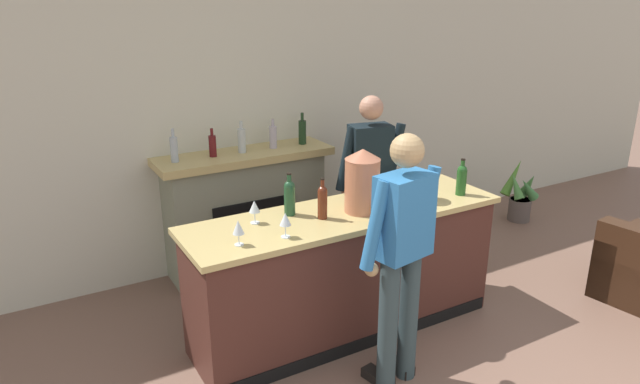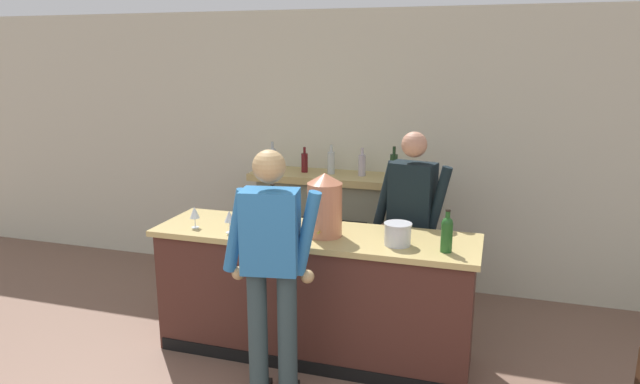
# 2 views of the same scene
# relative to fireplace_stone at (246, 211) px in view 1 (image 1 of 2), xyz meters

# --- Properties ---
(wall_back_panel) EXTENTS (12.00, 0.07, 2.75)m
(wall_back_panel) POSITION_rel_fireplace_stone_xyz_m (0.42, 0.26, 0.78)
(wall_back_panel) COLOR beige
(wall_back_panel) RESTS_ON ground_plane
(bar_counter) EXTENTS (2.48, 0.71, 1.00)m
(bar_counter) POSITION_rel_fireplace_stone_xyz_m (0.24, -1.37, -0.09)
(bar_counter) COLOR #49251E
(bar_counter) RESTS_ON ground_plane
(fireplace_stone) EXTENTS (1.62, 0.52, 1.47)m
(fireplace_stone) POSITION_rel_fireplace_stone_xyz_m (0.00, 0.00, 0.00)
(fireplace_stone) COLOR gray
(fireplace_stone) RESTS_ON ground_plane
(potted_plant_corner) EXTENTS (0.36, 0.37, 0.72)m
(potted_plant_corner) POSITION_rel_fireplace_stone_xyz_m (3.26, -0.44, -0.29)
(potted_plant_corner) COLOR #564B46
(potted_plant_corner) RESTS_ON ground_plane
(person_customer) EXTENTS (0.65, 0.35, 1.75)m
(person_customer) POSITION_rel_fireplace_stone_xyz_m (0.19, -2.10, 0.37)
(person_customer) COLOR #2F4043
(person_customer) RESTS_ON ground_plane
(person_bartender) EXTENTS (0.65, 0.36, 1.72)m
(person_bartender) POSITION_rel_fireplace_stone_xyz_m (0.89, -0.74, 0.35)
(person_bartender) COLOR brown
(person_bartender) RESTS_ON ground_plane
(copper_dispenser) EXTENTS (0.26, 0.30, 0.48)m
(copper_dispenser) POSITION_rel_fireplace_stone_xyz_m (0.35, -1.42, 0.64)
(copper_dispenser) COLOR #C17150
(copper_dispenser) RESTS_ON bar_counter
(ice_bucket_steel) EXTENTS (0.20, 0.20, 0.16)m
(ice_bucket_steel) POSITION_rel_fireplace_stone_xyz_m (0.90, -1.47, 0.49)
(ice_bucket_steel) COLOR silver
(ice_bucket_steel) RESTS_ON bar_counter
(wine_bottle_rose_blush) EXTENTS (0.07, 0.07, 0.30)m
(wine_bottle_rose_blush) POSITION_rel_fireplace_stone_xyz_m (0.02, -1.40, 0.54)
(wine_bottle_rose_blush) COLOR #5D2414
(wine_bottle_rose_blush) RESTS_ON bar_counter
(wine_bottle_chardonnay_pale) EXTENTS (0.08, 0.08, 0.32)m
(wine_bottle_chardonnay_pale) POSITION_rel_fireplace_stone_xyz_m (-0.15, -1.22, 0.55)
(wine_bottle_chardonnay_pale) COLOR #1E4428
(wine_bottle_chardonnay_pale) RESTS_ON bar_counter
(wine_bottle_port_short) EXTENTS (0.08, 0.08, 0.30)m
(wine_bottle_port_short) POSITION_rel_fireplace_stone_xyz_m (1.24, -1.51, 0.54)
(wine_bottle_port_short) COLOR #1F511E
(wine_bottle_port_short) RESTS_ON bar_counter
(wine_glass_near_bucket) EXTENTS (0.08, 0.08, 0.17)m
(wine_glass_near_bucket) POSITION_rel_fireplace_stone_xyz_m (-0.44, -1.24, 0.52)
(wine_glass_near_bucket) COLOR silver
(wine_glass_near_bucket) RESTS_ON bar_counter
(wine_glass_by_dispenser) EXTENTS (0.08, 0.08, 0.17)m
(wine_glass_by_dispenser) POSITION_rel_fireplace_stone_xyz_m (-0.36, -1.57, 0.53)
(wine_glass_by_dispenser) COLOR silver
(wine_glass_by_dispenser) RESTS_ON bar_counter
(wine_glass_back_row) EXTENTS (0.08, 0.08, 0.17)m
(wine_glass_back_row) POSITION_rel_fireplace_stone_xyz_m (-0.68, -1.53, 0.52)
(wine_glass_back_row) COLOR silver
(wine_glass_back_row) RESTS_ON bar_counter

